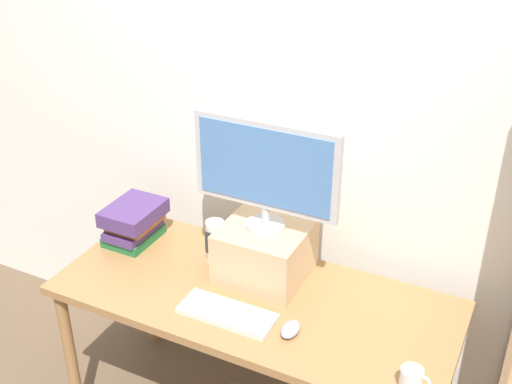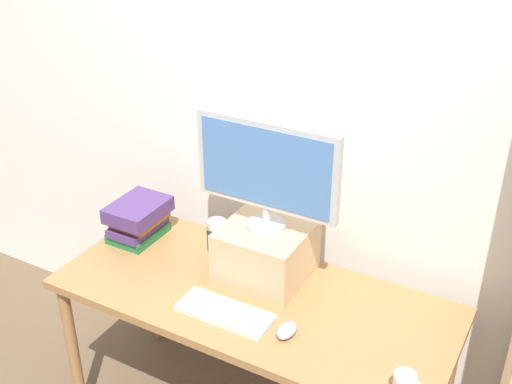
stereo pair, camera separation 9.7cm
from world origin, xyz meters
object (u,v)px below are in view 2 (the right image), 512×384
computer_monitor (267,170)px  desk_speaker (217,239)px  book_stack (138,219)px  keyboard (225,312)px  computer_mouse (287,330)px  riser_box (266,252)px  desk (253,309)px

computer_monitor → desk_speaker: size_ratio=3.23×
computer_monitor → book_stack: size_ratio=2.24×
keyboard → computer_mouse: (0.25, 0.02, 0.01)m
riser_box → book_stack: size_ratio=1.27×
computer_monitor → desk: bearing=-82.4°
computer_mouse → desk_speaker: bearing=148.2°
computer_monitor → desk_speaker: computer_monitor is taller
desk_speaker → keyboard: bearing=-54.0°
computer_monitor → book_stack: (-0.63, -0.02, -0.39)m
desk → keyboard: size_ratio=4.30×
computer_mouse → riser_box: bearing=130.0°
riser_box → computer_monitor: computer_monitor is taller
desk_speaker → computer_monitor: bearing=-3.3°
book_stack → desk_speaker: (0.39, 0.03, -0.00)m
desk → riser_box: 0.24m
computer_mouse → book_stack: (-0.87, 0.26, 0.08)m
computer_monitor → keyboard: (-0.01, -0.30, -0.47)m
riser_box → computer_mouse: size_ratio=3.22×
book_stack → computer_mouse: bearing=-16.8°
computer_monitor → desk_speaker: 0.46m
riser_box → computer_mouse: 0.38m
riser_box → book_stack: bearing=-178.0°
keyboard → computer_mouse: computer_mouse is taller
riser_box → keyboard: riser_box is taller
desk → computer_monitor: computer_monitor is taller
desk → computer_mouse: (0.22, -0.15, 0.09)m
computer_monitor → computer_mouse: (0.24, -0.28, -0.47)m
desk → desk_speaker: bearing=149.8°
keyboard → book_stack: book_stack is taller
desk_speaker → desk: bearing=-30.2°
book_stack → desk_speaker: 0.39m
computer_mouse → computer_monitor: bearing=130.2°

